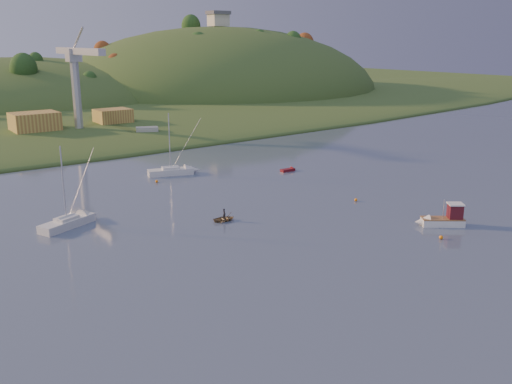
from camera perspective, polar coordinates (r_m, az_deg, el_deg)
shore_slope at (r=195.58m, az=-22.39°, el=6.68°), size 640.00×150.00×7.00m
hill_center at (r=241.34m, az=-22.97°, el=8.02°), size 140.00×120.00×36.00m
hill_right at (r=262.40m, az=-3.66°, el=9.65°), size 150.00×130.00×60.00m
hilltop_house at (r=261.35m, az=-3.79°, el=16.96°), size 9.00×7.00×6.45m
hillside_trees at (r=214.83m, az=-23.82°, el=7.19°), size 280.00×50.00×32.00m
wharf at (r=156.31m, az=-16.43°, el=5.79°), size 42.00×16.00×2.40m
shed_west at (r=152.69m, az=-21.23°, el=6.54°), size 11.00×8.00×4.80m
shed_east at (r=160.66m, az=-14.10°, el=7.34°), size 9.00×7.00×4.00m
dock_crane at (r=150.27m, az=-17.46°, el=11.50°), size 3.20×28.00×20.30m
fishing_boat at (r=82.19m, az=17.88°, el=-2.60°), size 6.48×5.74×4.24m
sailboat_near at (r=81.79m, az=-18.39°, el=-2.88°), size 8.41×5.37×11.24m
sailboat_far at (r=108.51m, az=-8.53°, el=2.09°), size 8.77×4.96×11.65m
canoe at (r=80.53m, az=-3.19°, el=-2.68°), size 3.41×2.65×0.65m
paddler at (r=80.39m, az=-3.19°, el=-2.37°), size 0.46×0.62×1.57m
red_tender at (r=110.98m, az=3.46°, el=2.25°), size 3.45×1.36×1.15m
work_vessel at (r=147.57m, az=-10.81°, el=5.60°), size 13.46×9.16×3.27m
buoy_0 at (r=76.99m, az=18.02°, el=-4.34°), size 0.50×0.50×0.50m
buoy_1 at (r=91.36m, az=9.96°, el=-0.77°), size 0.50×0.50×0.50m
buoy_2 at (r=103.15m, az=-9.90°, el=1.06°), size 0.50×0.50×0.50m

